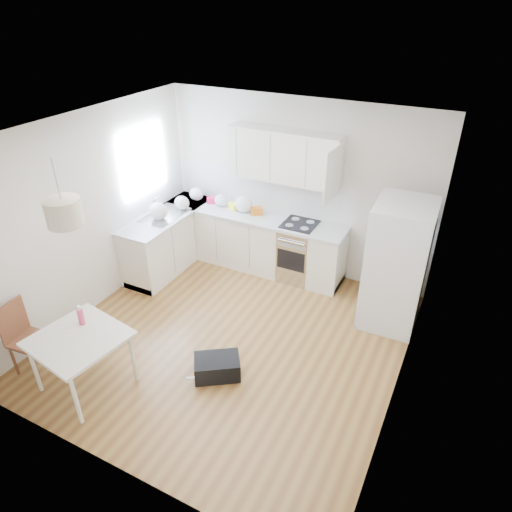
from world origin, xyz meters
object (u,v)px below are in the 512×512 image
(refrigerator, at_px, (398,265))
(gym_bag, at_px, (217,367))
(dining_chair, at_px, (30,339))
(dining_table, at_px, (79,343))

(refrigerator, distance_m, gym_bag, 2.65)
(refrigerator, distance_m, dining_chair, 4.58)
(refrigerator, xyz_separation_m, gym_bag, (-1.57, -2.00, -0.74))
(dining_table, distance_m, gym_bag, 1.56)
(dining_table, bearing_deg, gym_bag, 42.39)
(dining_table, height_order, dining_chair, dining_chair)
(dining_chair, bearing_deg, dining_table, 0.01)
(dining_chair, relative_size, gym_bag, 1.73)
(dining_table, xyz_separation_m, gym_bag, (1.24, 0.81, -0.51))
(refrigerator, height_order, dining_chair, refrigerator)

